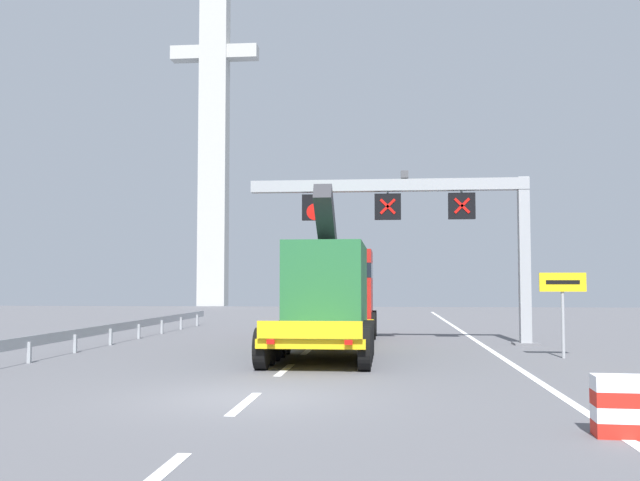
{
  "coord_description": "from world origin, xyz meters",
  "views": [
    {
      "loc": [
        2.76,
        -14.18,
        2.26
      ],
      "look_at": [
        0.38,
        11.02,
        3.78
      ],
      "focal_mm": 40.38,
      "sensor_mm": 36.0,
      "label": 1
    }
  ],
  "objects_px": {
    "heavy_haul_truck_yellow": "(334,291)",
    "bridge_pylon_distant": "(214,98)",
    "crash_barrier_striped": "(629,406)",
    "exit_sign_yellow": "(563,294)",
    "overhead_lane_gantry": "(425,211)"
  },
  "relations": [
    {
      "from": "crash_barrier_striped",
      "to": "exit_sign_yellow",
      "type": "bearing_deg",
      "value": 81.21
    },
    {
      "from": "heavy_haul_truck_yellow",
      "to": "crash_barrier_striped",
      "type": "bearing_deg",
      "value": -69.94
    },
    {
      "from": "exit_sign_yellow",
      "to": "crash_barrier_striped",
      "type": "bearing_deg",
      "value": -98.79
    },
    {
      "from": "overhead_lane_gantry",
      "to": "exit_sign_yellow",
      "type": "height_order",
      "value": "overhead_lane_gantry"
    },
    {
      "from": "heavy_haul_truck_yellow",
      "to": "bridge_pylon_distant",
      "type": "height_order",
      "value": "bridge_pylon_distant"
    },
    {
      "from": "overhead_lane_gantry",
      "to": "crash_barrier_striped",
      "type": "height_order",
      "value": "overhead_lane_gantry"
    },
    {
      "from": "overhead_lane_gantry",
      "to": "crash_barrier_striped",
      "type": "relative_size",
      "value": 10.45
    },
    {
      "from": "bridge_pylon_distant",
      "to": "crash_barrier_striped",
      "type": "bearing_deg",
      "value": -70.64
    },
    {
      "from": "heavy_haul_truck_yellow",
      "to": "exit_sign_yellow",
      "type": "bearing_deg",
      "value": -26.79
    },
    {
      "from": "overhead_lane_gantry",
      "to": "crash_barrier_striped",
      "type": "bearing_deg",
      "value": -82.48
    },
    {
      "from": "exit_sign_yellow",
      "to": "bridge_pylon_distant",
      "type": "height_order",
      "value": "bridge_pylon_distant"
    },
    {
      "from": "heavy_haul_truck_yellow",
      "to": "crash_barrier_striped",
      "type": "height_order",
      "value": "heavy_haul_truck_yellow"
    },
    {
      "from": "heavy_haul_truck_yellow",
      "to": "bridge_pylon_distant",
      "type": "bearing_deg",
      "value": 109.12
    },
    {
      "from": "bridge_pylon_distant",
      "to": "heavy_haul_truck_yellow",
      "type": "bearing_deg",
      "value": -70.88
    },
    {
      "from": "exit_sign_yellow",
      "to": "heavy_haul_truck_yellow",
      "type": "bearing_deg",
      "value": 153.21
    }
  ]
}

